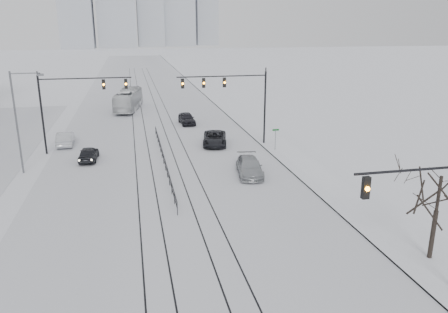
# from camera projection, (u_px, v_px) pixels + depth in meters

# --- Properties ---
(road) EXTENTS (22.00, 260.00, 0.02)m
(road) POSITION_uv_depth(u_px,v_px,m) (149.00, 108.00, 69.67)
(road) COLOR silver
(road) RESTS_ON ground
(sidewalk_east) EXTENTS (5.00, 260.00, 0.16)m
(sidewalk_east) POSITION_uv_depth(u_px,v_px,m) (231.00, 105.00, 72.37)
(sidewalk_east) COLOR silver
(sidewalk_east) RESTS_ON ground
(curb) EXTENTS (0.10, 260.00, 0.12)m
(curb) POSITION_uv_depth(u_px,v_px,m) (216.00, 105.00, 71.88)
(curb) COLOR gray
(curb) RESTS_ON ground
(tram_rails) EXTENTS (5.30, 180.00, 0.01)m
(tram_rails) POSITION_uv_depth(u_px,v_px,m) (157.00, 138.00, 50.94)
(tram_rails) COLOR black
(tram_rails) RESTS_ON ground
(traffic_mast_near) EXTENTS (6.10, 0.37, 7.00)m
(traffic_mast_near) POSITION_uv_depth(u_px,v_px,m) (438.00, 210.00, 19.96)
(traffic_mast_near) COLOR black
(traffic_mast_near) RESTS_ON ground
(traffic_mast_ne) EXTENTS (9.60, 0.37, 8.00)m
(traffic_mast_ne) POSITION_uv_depth(u_px,v_px,m) (235.00, 93.00, 46.24)
(traffic_mast_ne) COLOR black
(traffic_mast_ne) RESTS_ON ground
(traffic_mast_nw) EXTENTS (9.10, 0.37, 8.00)m
(traffic_mast_nw) POSITION_uv_depth(u_px,v_px,m) (72.00, 99.00, 43.88)
(traffic_mast_nw) COLOR black
(traffic_mast_nw) RESTS_ON ground
(street_light_west) EXTENTS (2.73, 0.25, 9.00)m
(street_light_west) POSITION_uv_depth(u_px,v_px,m) (19.00, 116.00, 37.64)
(street_light_west) COLOR #595B60
(street_light_west) RESTS_ON ground
(bare_tree) EXTENTS (4.40, 4.40, 6.10)m
(bare_tree) POSITION_uv_depth(u_px,v_px,m) (440.00, 185.00, 23.28)
(bare_tree) COLOR black
(bare_tree) RESTS_ON ground
(median_fence) EXTENTS (0.06, 24.00, 1.00)m
(median_fence) POSITION_uv_depth(u_px,v_px,m) (164.00, 159.00, 41.43)
(median_fence) COLOR black
(median_fence) RESTS_ON ground
(street_sign) EXTENTS (0.70, 0.06, 2.40)m
(street_sign) POSITION_uv_depth(u_px,v_px,m) (275.00, 136.00, 45.37)
(street_sign) COLOR #595B60
(street_sign) RESTS_ON ground
(sedan_sb_inner) EXTENTS (1.88, 4.19, 1.40)m
(sedan_sb_inner) POSITION_uv_depth(u_px,v_px,m) (89.00, 154.00, 42.39)
(sedan_sb_inner) COLOR black
(sedan_sb_inner) RESTS_ON ground
(sedan_sb_outer) EXTENTS (1.80, 4.68, 1.52)m
(sedan_sb_outer) POSITION_uv_depth(u_px,v_px,m) (65.00, 139.00, 47.84)
(sedan_sb_outer) COLOR silver
(sedan_sb_outer) RESTS_ON ground
(sedan_nb_front) EXTENTS (3.50, 5.77, 1.50)m
(sedan_nb_front) POSITION_uv_depth(u_px,v_px,m) (215.00, 138.00, 48.00)
(sedan_nb_front) COLOR black
(sedan_nb_front) RESTS_ON ground
(sedan_nb_right) EXTENTS (2.80, 5.39, 1.49)m
(sedan_nb_right) POSITION_uv_depth(u_px,v_px,m) (250.00, 167.00, 38.31)
(sedan_nb_right) COLOR #9EA2A5
(sedan_nb_right) RESTS_ON ground
(sedan_nb_far) EXTENTS (2.12, 4.62, 1.54)m
(sedan_nb_far) POSITION_uv_depth(u_px,v_px,m) (187.00, 119.00, 58.18)
(sedan_nb_far) COLOR black
(sedan_nb_far) RESTS_ON ground
(box_truck) EXTENTS (4.62, 11.67, 3.17)m
(box_truck) POSITION_uv_depth(u_px,v_px,m) (128.00, 100.00, 67.74)
(box_truck) COLOR silver
(box_truck) RESTS_ON ground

